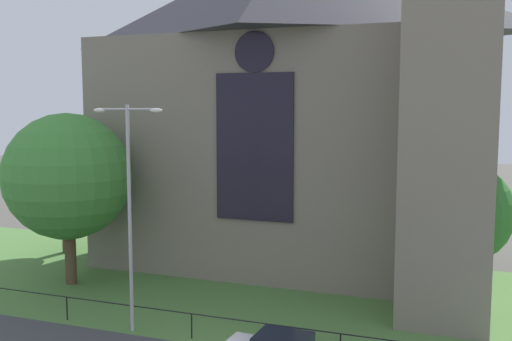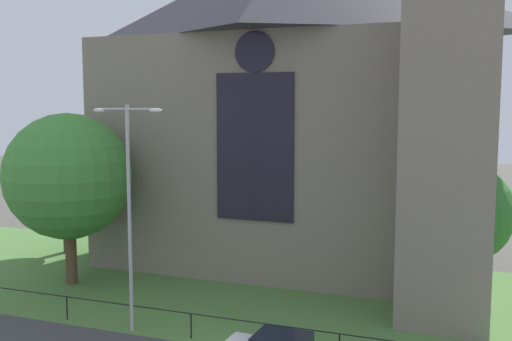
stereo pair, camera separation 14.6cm
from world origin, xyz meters
The scene contains 8 objects.
ground centered at (0.00, 10.00, 0.00)m, with size 160.00×160.00×0.00m, color #56544C.
grass_verge centered at (0.00, 8.00, 0.00)m, with size 120.00×20.00×0.01m, color #517F3D.
church_building centered at (-0.80, 15.78, 10.27)m, with size 23.20×16.20×26.00m.
iron_railing centered at (-1.57, 2.50, 0.95)m, with size 25.79×0.07×1.13m.
tree_left_far centered at (-16.21, 13.06, 4.31)m, with size 3.97×3.97×6.35m.
tree_right_near centered at (9.12, 8.80, 5.01)m, with size 4.62×4.62×7.40m.
tree_left_near centered at (-11.41, 7.25, 6.06)m, with size 6.97×6.97×9.57m.
streetlamp_near centered at (-4.44, 2.40, 6.19)m, with size 3.37×0.26×9.99m.
Camera 2 is at (9.28, -18.98, 9.88)m, focal length 40.67 mm.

